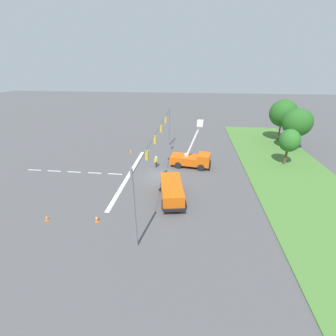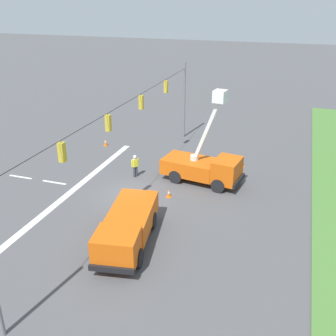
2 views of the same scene
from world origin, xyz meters
TOP-DOWN VIEW (x-y plane):
  - ground_plane at (0.00, 0.00)m, footprint 200.00×200.00m
  - grass_verge at (0.00, 18.00)m, footprint 56.00×12.00m
  - lane_markings at (0.00, -5.68)m, footprint 17.60×15.25m
  - signal_gantry at (0.01, -0.00)m, footprint 26.20×0.33m
  - tree_far_west at (-18.07, 21.23)m, footprint 5.30×4.92m
  - tree_west at (-12.89, 21.90)m, footprint 4.47×4.86m
  - tree_centre at (-5.93, 18.31)m, footprint 3.33×2.89m
  - utility_truck_bucket_lift at (-3.65, 4.35)m, footprint 3.24×6.15m
  - utility_truck_support_near at (5.47, 2.23)m, footprint 6.82×3.36m
  - road_worker at (-2.89, -0.85)m, footprint 0.56×0.42m
  - traffic_cone_foreground_left at (10.62, -9.53)m, footprint 0.36×0.36m
  - traffic_cone_foreground_right at (-7.48, 6.62)m, footprint 0.36×0.36m
  - traffic_cone_mid_left at (10.27, -4.60)m, footprint 0.36×0.36m
  - traffic_cone_mid_right at (-0.57, 2.62)m, footprint 0.36×0.36m
  - traffic_cone_near_bucket at (-8.21, -6.11)m, footprint 0.36×0.36m

SIDE VIEW (x-z plane):
  - ground_plane at x=0.00m, z-range 0.00..0.00m
  - lane_markings at x=0.00m, z-range 0.00..0.01m
  - grass_verge at x=0.00m, z-range 0.00..0.10m
  - traffic_cone_foreground_left at x=10.62m, z-range -0.02..0.58m
  - traffic_cone_mid_right at x=-0.57m, z-range -0.02..0.59m
  - traffic_cone_near_bucket at x=-8.21m, z-range -0.01..0.70m
  - traffic_cone_foreground_right at x=-7.48m, z-range -0.01..0.70m
  - traffic_cone_mid_left at x=10.27m, z-range -0.01..0.72m
  - road_worker at x=-2.89m, z-range 0.11..1.88m
  - utility_truck_support_near at x=5.47m, z-range 0.12..2.14m
  - utility_truck_bucket_lift at x=-3.65m, z-range -2.16..4.82m
  - tree_centre at x=-5.93m, z-range 1.07..6.56m
  - signal_gantry at x=0.01m, z-range 0.98..8.18m
  - tree_west at x=-12.89m, z-range 1.24..8.52m
  - tree_far_west at x=-18.07m, z-range 1.46..9.49m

